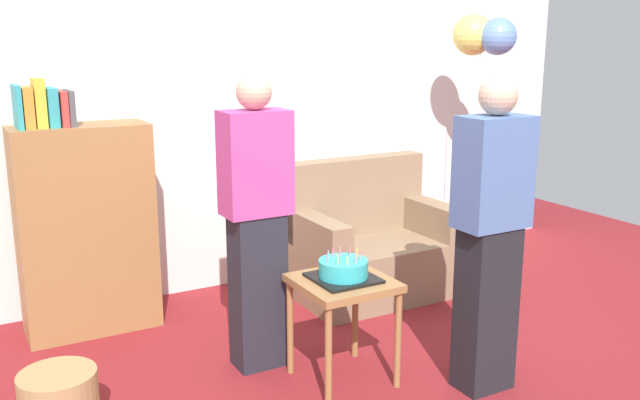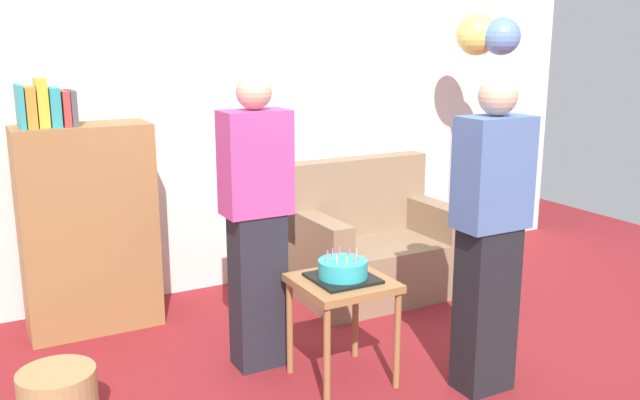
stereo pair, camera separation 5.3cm
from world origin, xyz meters
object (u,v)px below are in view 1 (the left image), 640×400
object	(u,v)px
birthday_cake	(343,270)
person_blowing_candles	(257,222)
side_table	(343,295)
balloon_bunch	(483,35)
handbag	(489,297)
couch	(370,247)
bookshelf	(85,226)
person_holding_cake	(490,236)

from	to	relation	value
birthday_cake	person_blowing_candles	bearing A→B (deg)	128.95
side_table	balloon_bunch	distance (m)	2.55
birthday_cake	side_table	bearing A→B (deg)	-130.62
person_blowing_candles	handbag	size ratio (longest dim) A/B	5.82
couch	side_table	world-z (taller)	couch
couch	bookshelf	bearing A→B (deg)	170.15
birthday_cake	balloon_bunch	xyz separation A→B (m)	(1.87, 1.10, 1.20)
couch	person_holding_cake	bearing A→B (deg)	-99.49
couch	bookshelf	world-z (taller)	bookshelf
couch	bookshelf	xyz separation A→B (m)	(-1.89, 0.33, 0.34)
handbag	person_blowing_candles	bearing A→B (deg)	178.21
couch	person_blowing_candles	size ratio (longest dim) A/B	0.67
person_holding_cake	balloon_bunch	size ratio (longest dim) A/B	0.82
couch	handbag	bearing A→B (deg)	-54.01
birthday_cake	balloon_bunch	world-z (taller)	balloon_bunch
couch	handbag	distance (m)	0.89
couch	balloon_bunch	xyz separation A→B (m)	(1.02, 0.06, 1.48)
bookshelf	birthday_cake	world-z (taller)	bookshelf
person_blowing_candles	balloon_bunch	distance (m)	2.51
birthday_cake	balloon_bunch	distance (m)	2.48
side_table	handbag	world-z (taller)	side_table
birthday_cake	balloon_bunch	size ratio (longest dim) A/B	0.16
couch	balloon_bunch	distance (m)	1.80
handbag	balloon_bunch	bearing A→B (deg)	55.76
bookshelf	person_blowing_candles	size ratio (longest dim) A/B	0.97
birthday_cake	handbag	size ratio (longest dim) A/B	1.14
side_table	balloon_bunch	bearing A→B (deg)	30.36
side_table	person_holding_cake	bearing A→B (deg)	-35.05
bookshelf	handbag	world-z (taller)	bookshelf
couch	person_holding_cake	world-z (taller)	person_holding_cake
birthday_cake	bookshelf	bearing A→B (deg)	127.31
couch	person_blowing_candles	distance (m)	1.42
person_holding_cake	balloon_bunch	world-z (taller)	balloon_bunch
bookshelf	birthday_cake	bearing A→B (deg)	-52.69
birthday_cake	person_holding_cake	size ratio (longest dim) A/B	0.20
person_holding_cake	side_table	bearing A→B (deg)	-11.12
handbag	person_holding_cake	bearing A→B (deg)	-134.47
handbag	balloon_bunch	world-z (taller)	balloon_bunch
side_table	bookshelf	bearing A→B (deg)	127.31
bookshelf	balloon_bunch	bearing A→B (deg)	-5.19
couch	handbag	xyz separation A→B (m)	(0.51, -0.70, -0.24)
couch	birthday_cake	world-z (taller)	couch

